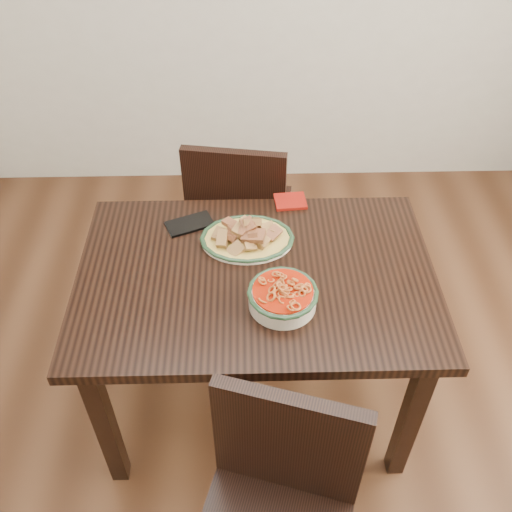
{
  "coord_description": "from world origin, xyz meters",
  "views": [
    {
      "loc": [
        -0.14,
        -1.22,
        2.11
      ],
      "look_at": [
        -0.1,
        0.14,
        0.81
      ],
      "focal_mm": 40.0,
      "sensor_mm": 36.0,
      "label": 1
    }
  ],
  "objects_px": {
    "chair_near": "(277,508)",
    "smartphone": "(190,224)",
    "fish_plate": "(247,232)",
    "dining_table": "(256,293)",
    "chair_far": "(239,212)",
    "noodle_bowl": "(283,295)"
  },
  "relations": [
    {
      "from": "chair_near",
      "to": "fish_plate",
      "type": "bearing_deg",
      "value": 111.64
    },
    {
      "from": "dining_table",
      "to": "chair_near",
      "type": "distance_m",
      "value": 0.7
    },
    {
      "from": "chair_near",
      "to": "noodle_bowl",
      "type": "bearing_deg",
      "value": 102.86
    },
    {
      "from": "dining_table",
      "to": "chair_far",
      "type": "relative_size",
      "value": 1.36
    },
    {
      "from": "chair_far",
      "to": "smartphone",
      "type": "xyz_separation_m",
      "value": [
        -0.18,
        -0.38,
        0.26
      ]
    },
    {
      "from": "smartphone",
      "to": "dining_table",
      "type": "bearing_deg",
      "value": -69.8
    },
    {
      "from": "dining_table",
      "to": "chair_near",
      "type": "bearing_deg",
      "value": -86.43
    },
    {
      "from": "chair_far",
      "to": "fish_plate",
      "type": "bearing_deg",
      "value": 102.86
    },
    {
      "from": "chair_far",
      "to": "noodle_bowl",
      "type": "height_order",
      "value": "chair_far"
    },
    {
      "from": "dining_table",
      "to": "smartphone",
      "type": "height_order",
      "value": "smartphone"
    },
    {
      "from": "chair_far",
      "to": "chair_near",
      "type": "xyz_separation_m",
      "value": [
        0.1,
        -1.31,
        0.0
      ]
    },
    {
      "from": "noodle_bowl",
      "to": "smartphone",
      "type": "height_order",
      "value": "noodle_bowl"
    },
    {
      "from": "dining_table",
      "to": "noodle_bowl",
      "type": "bearing_deg",
      "value": -60.75
    },
    {
      "from": "chair_far",
      "to": "noodle_bowl",
      "type": "distance_m",
      "value": 0.84
    },
    {
      "from": "dining_table",
      "to": "fish_plate",
      "type": "relative_size",
      "value": 3.71
    },
    {
      "from": "fish_plate",
      "to": "smartphone",
      "type": "relative_size",
      "value": 1.93
    },
    {
      "from": "smartphone",
      "to": "fish_plate",
      "type": "bearing_deg",
      "value": -47.18
    },
    {
      "from": "chair_near",
      "to": "smartphone",
      "type": "height_order",
      "value": "chair_near"
    },
    {
      "from": "chair_near",
      "to": "fish_plate",
      "type": "xyz_separation_m",
      "value": [
        -0.07,
        0.84,
        0.3
      ]
    },
    {
      "from": "chair_near",
      "to": "noodle_bowl",
      "type": "height_order",
      "value": "chair_near"
    },
    {
      "from": "dining_table",
      "to": "smartphone",
      "type": "distance_m",
      "value": 0.36
    },
    {
      "from": "chair_far",
      "to": "fish_plate",
      "type": "relative_size",
      "value": 2.74
    }
  ]
}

